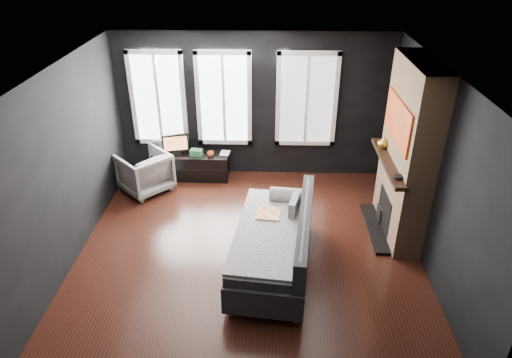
{
  "coord_description": "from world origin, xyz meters",
  "views": [
    {
      "loc": [
        0.28,
        -5.44,
        4.23
      ],
      "look_at": [
        0.1,
        0.3,
        1.05
      ],
      "focal_mm": 32.0,
      "sensor_mm": 36.0,
      "label": 1
    }
  ],
  "objects_px": {
    "armchair": "(144,170)",
    "mantel_vase": "(383,142)",
    "monitor": "(175,143)",
    "mug": "(211,153)",
    "media_console": "(191,166)",
    "sofa": "(273,239)",
    "book": "(220,148)"
  },
  "relations": [
    {
      "from": "armchair",
      "to": "mantel_vase",
      "type": "distance_m",
      "value": 4.16
    },
    {
      "from": "armchair",
      "to": "monitor",
      "type": "distance_m",
      "value": 0.77
    },
    {
      "from": "armchair",
      "to": "mug",
      "type": "distance_m",
      "value": 1.23
    },
    {
      "from": "armchair",
      "to": "mug",
      "type": "relative_size",
      "value": 6.71
    },
    {
      "from": "media_console",
      "to": "mantel_vase",
      "type": "height_order",
      "value": "mantel_vase"
    },
    {
      "from": "sofa",
      "to": "media_console",
      "type": "distance_m",
      "value": 3.04
    },
    {
      "from": "armchair",
      "to": "media_console",
      "type": "bearing_deg",
      "value": 169.1
    },
    {
      "from": "monitor",
      "to": "mug",
      "type": "distance_m",
      "value": 0.68
    },
    {
      "from": "armchair",
      "to": "monitor",
      "type": "height_order",
      "value": "monitor"
    },
    {
      "from": "monitor",
      "to": "mantel_vase",
      "type": "xyz_separation_m",
      "value": [
        3.51,
        -1.19,
        0.6
      ]
    },
    {
      "from": "book",
      "to": "sofa",
      "type": "bearing_deg",
      "value": -69.6
    },
    {
      "from": "mantel_vase",
      "to": "mug",
      "type": "bearing_deg",
      "value": 158.79
    },
    {
      "from": "armchair",
      "to": "mantel_vase",
      "type": "relative_size",
      "value": 4.47
    },
    {
      "from": "media_console",
      "to": "monitor",
      "type": "distance_m",
      "value": 0.54
    },
    {
      "from": "armchair",
      "to": "media_console",
      "type": "distance_m",
      "value": 0.92
    },
    {
      "from": "media_console",
      "to": "book",
      "type": "xyz_separation_m",
      "value": [
        0.57,
        0.04,
        0.36
      ]
    },
    {
      "from": "sofa",
      "to": "monitor",
      "type": "distance_m",
      "value": 3.18
    },
    {
      "from": "mug",
      "to": "mantel_vase",
      "type": "xyz_separation_m",
      "value": [
        2.85,
        -1.11,
        0.76
      ]
    },
    {
      "from": "sofa",
      "to": "media_console",
      "type": "relative_size",
      "value": 1.54
    },
    {
      "from": "armchair",
      "to": "media_console",
      "type": "height_order",
      "value": "armchair"
    },
    {
      "from": "media_console",
      "to": "book",
      "type": "distance_m",
      "value": 0.68
    },
    {
      "from": "mug",
      "to": "mantel_vase",
      "type": "height_order",
      "value": "mantel_vase"
    },
    {
      "from": "book",
      "to": "mug",
      "type": "bearing_deg",
      "value": -142.92
    },
    {
      "from": "book",
      "to": "mantel_vase",
      "type": "relative_size",
      "value": 1.31
    },
    {
      "from": "media_console",
      "to": "monitor",
      "type": "xyz_separation_m",
      "value": [
        -0.26,
        -0.0,
        0.47
      ]
    },
    {
      "from": "media_console",
      "to": "mantel_vase",
      "type": "bearing_deg",
      "value": -19.05
    },
    {
      "from": "sofa",
      "to": "mantel_vase",
      "type": "bearing_deg",
      "value": 46.65
    },
    {
      "from": "monitor",
      "to": "mantel_vase",
      "type": "distance_m",
      "value": 3.75
    },
    {
      "from": "monitor",
      "to": "mantel_vase",
      "type": "bearing_deg",
      "value": -32.95
    },
    {
      "from": "media_console",
      "to": "book",
      "type": "bearing_deg",
      "value": 5.58
    },
    {
      "from": "mug",
      "to": "mantel_vase",
      "type": "bearing_deg",
      "value": -21.21
    },
    {
      "from": "mantel_vase",
      "to": "sofa",
      "type": "bearing_deg",
      "value": -140.12
    }
  ]
}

